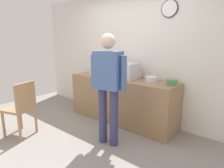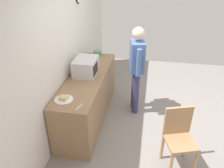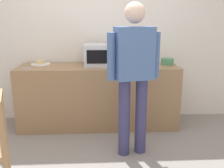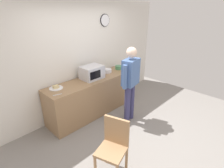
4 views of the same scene
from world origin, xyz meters
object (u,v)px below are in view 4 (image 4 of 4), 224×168
object	(u,v)px
microwave	(92,72)
fork_utensil	(110,68)
salad_bowl	(107,71)
cereal_bowl	(118,67)
sandwich_plate	(56,88)
person_standing	(130,80)
spoon_utensil	(58,95)
wooden_chair	(114,145)

from	to	relation	value
microwave	fork_utensil	size ratio (longest dim) A/B	2.94
salad_bowl	cereal_bowl	distance (m)	0.39
sandwich_plate	person_standing	world-z (taller)	person_standing
cereal_bowl	sandwich_plate	bearing A→B (deg)	177.68
salad_bowl	spoon_utensil	xyz separation A→B (m)	(-1.56, -0.23, -0.04)
microwave	cereal_bowl	distance (m)	0.95
salad_bowl	spoon_utensil	bearing A→B (deg)	-171.59
sandwich_plate	person_standing	size ratio (longest dim) A/B	0.16
microwave	wooden_chair	distance (m)	1.94
fork_utensil	wooden_chair	world-z (taller)	wooden_chair
salad_bowl	spoon_utensil	world-z (taller)	salad_bowl
cereal_bowl	microwave	bearing A→B (deg)	-178.69
salad_bowl	wooden_chair	distance (m)	2.27
cereal_bowl	person_standing	bearing A→B (deg)	-124.34
salad_bowl	wooden_chair	size ratio (longest dim) A/B	0.23
sandwich_plate	cereal_bowl	bearing A→B (deg)	-2.32
microwave	salad_bowl	xyz separation A→B (m)	(0.55, 0.05, -0.11)
spoon_utensil	microwave	bearing A→B (deg)	10.34
fork_utensil	person_standing	xyz separation A→B (m)	(-0.51, -1.11, 0.11)
sandwich_plate	wooden_chair	bearing A→B (deg)	-92.28
microwave	cereal_bowl	world-z (taller)	microwave
fork_utensil	person_standing	bearing A→B (deg)	-114.73
sandwich_plate	fork_utensil	size ratio (longest dim) A/B	1.62
cereal_bowl	spoon_utensil	size ratio (longest dim) A/B	1.08
spoon_utensil	wooden_chair	distance (m)	1.47
salad_bowl	microwave	bearing A→B (deg)	-175.21
spoon_utensil	fork_utensil	bearing A→B (deg)	12.70
salad_bowl	person_standing	world-z (taller)	person_standing
microwave	sandwich_plate	xyz separation A→B (m)	(-0.89, 0.10, -0.13)
sandwich_plate	fork_utensil	distance (m)	1.73
salad_bowl	cereal_bowl	world-z (taller)	cereal_bowl
microwave	fork_utensil	distance (m)	0.88
fork_utensil	wooden_chair	distance (m)	2.60
fork_utensil	wooden_chair	xyz separation A→B (m)	(-1.79, -1.84, -0.37)
microwave	spoon_utensil	distance (m)	1.04
fork_utensil	spoon_utensil	world-z (taller)	same
sandwich_plate	wooden_chair	distance (m)	1.75
sandwich_plate	person_standing	bearing A→B (deg)	-38.75
wooden_chair	microwave	bearing A→B (deg)	59.28
salad_bowl	cereal_bowl	size ratio (longest dim) A/B	1.16
person_standing	spoon_utensil	bearing A→B (deg)	152.70
microwave	wooden_chair	xyz separation A→B (m)	(-0.96, -1.61, -0.51)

